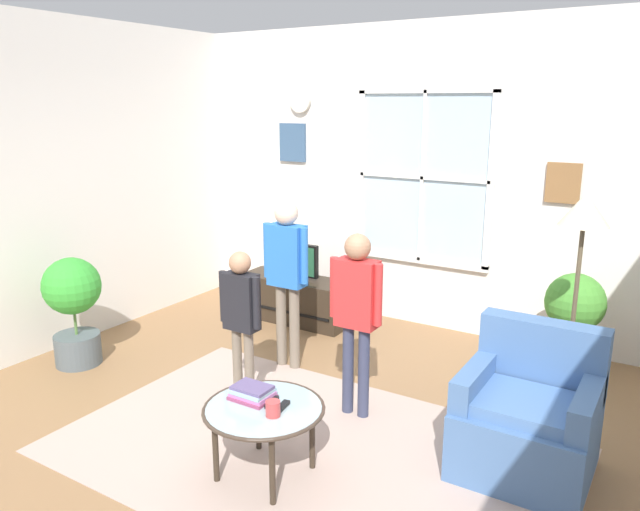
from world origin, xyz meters
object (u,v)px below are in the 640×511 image
armchair (528,419)px  potted_plant_corner (73,303)px  coffee_table (264,412)px  cup (273,409)px  television (295,260)px  person_red_shirt (357,304)px  tv_stand (296,299)px  person_black_shirt (241,311)px  floor_lamp (582,233)px  person_blue_shirt (287,265)px  remote_near_books (282,407)px  remote_near_cup (272,402)px  book_stack (252,393)px  potted_plant_by_window (574,314)px

armchair → potted_plant_corner: 3.66m
coffee_table → cup: bearing=-26.6°
television → person_red_shirt: 2.00m
tv_stand → potted_plant_corner: (-0.98, -1.86, 0.32)m
person_black_shirt → floor_lamp: floor_lamp is taller
person_black_shirt → person_blue_shirt: 0.75m
remote_near_books → remote_near_cup: (-0.08, 0.01, 0.00)m
book_stack → floor_lamp: floor_lamp is taller
remote_near_books → person_red_shirt: 0.96m
person_red_shirt → potted_plant_by_window: person_red_shirt is taller
person_red_shirt → potted_plant_by_window: 1.87m
armchair → potted_plant_corner: potted_plant_corner is taller
person_red_shirt → person_black_shirt: person_red_shirt is taller
cup → tv_stand: bearing=121.3°
television → potted_plant_corner: 2.10m
tv_stand → floor_lamp: size_ratio=0.71×
armchair → remote_near_books: size_ratio=6.21×
tv_stand → cup: 2.78m
television → remote_near_books: size_ratio=3.69×
cup → person_black_shirt: person_black_shirt is taller
potted_plant_by_window → tv_stand: bearing=-179.0°
coffee_table → person_black_shirt: 0.97m
book_stack → person_red_shirt: 0.97m
person_black_shirt → television: bearing=111.7°
person_blue_shirt → potted_plant_corner: 1.82m
tv_stand → remote_near_books: 2.69m
tv_stand → potted_plant_by_window: 2.64m
floor_lamp → potted_plant_corner: bearing=-162.5°
television → coffee_table: size_ratio=0.71×
potted_plant_corner → television: bearing=62.0°
armchair → floor_lamp: (0.09, 0.73, 1.02)m
cup → person_black_shirt: bearing=138.3°
remote_near_books → floor_lamp: (1.29, 1.58, 0.89)m
tv_stand → armchair: armchair is taller
book_stack → remote_near_cup: size_ratio=1.74×
coffee_table → remote_near_cup: bearing=75.5°
television → person_black_shirt: bearing=-68.3°
potted_plant_corner → floor_lamp: (3.71, 1.17, 0.80)m
cup → potted_plant_by_window: potted_plant_by_window is taller
cup → person_red_shirt: 1.04m
cup → person_red_shirt: bearing=89.9°
coffee_table → book_stack: book_stack is taller
coffee_table → television: bearing=120.0°
tv_stand → potted_plant_corner: bearing=-117.9°
floor_lamp → armchair: bearing=-96.9°
person_black_shirt → person_red_shirt: bearing=20.9°
armchair → potted_plant_by_window: potted_plant_by_window is taller
armchair → person_red_shirt: bearing=178.3°
person_red_shirt → person_blue_shirt: size_ratio=0.94×
television → potted_plant_corner: bearing=-118.0°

